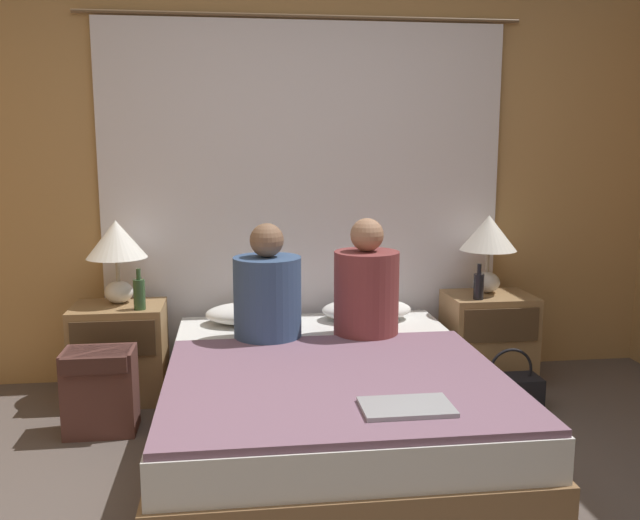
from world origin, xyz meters
The scene contains 17 objects.
wall_back centered at (0.00, 1.98, 1.25)m, with size 4.60×0.06×2.50m.
curtain_panel centered at (0.00, 1.91, 1.10)m, with size 2.63×0.02×2.20m.
bed centered at (0.00, 0.88, 0.20)m, with size 1.55×1.96×0.41m.
nightstand_left centered at (-1.10, 1.63, 0.28)m, with size 0.51×0.40×0.55m.
nightstand_right centered at (1.10, 1.63, 0.28)m, with size 0.51×0.40×0.55m.
lamp_left centered at (-1.10, 1.69, 0.88)m, with size 0.34×0.34×0.48m.
lamp_right centered at (1.10, 1.69, 0.88)m, with size 0.34×0.34×0.48m.
pillow_left centered at (-0.34, 1.65, 0.47)m, with size 0.54×0.34×0.12m.
pillow_right centered at (0.34, 1.65, 0.47)m, with size 0.54×0.34×0.12m.
blanket_on_bed centered at (0.00, 0.59, 0.43)m, with size 1.49×1.31×0.03m.
person_left_in_bed centered at (-0.27, 1.28, 0.67)m, with size 0.36×0.36×0.63m.
person_right_in_bed centered at (0.26, 1.28, 0.68)m, with size 0.35×0.35×0.65m.
beer_bottle_on_left_stand centered at (-0.96, 1.52, 0.64)m, with size 0.06×0.06×0.23m.
beer_bottle_on_right_stand centered at (0.98, 1.52, 0.63)m, with size 0.06×0.06×0.21m.
laptop_on_bed centered at (0.21, 0.19, 0.45)m, with size 0.35×0.22×0.02m.
backpack_on_floor centered at (-1.12, 1.15, 0.24)m, with size 0.35×0.26×0.43m.
handbag_on_floor centered at (1.06, 1.20, 0.10)m, with size 0.33×0.18×0.34m.
Camera 1 is at (-0.43, -2.21, 1.45)m, focal length 38.00 mm.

